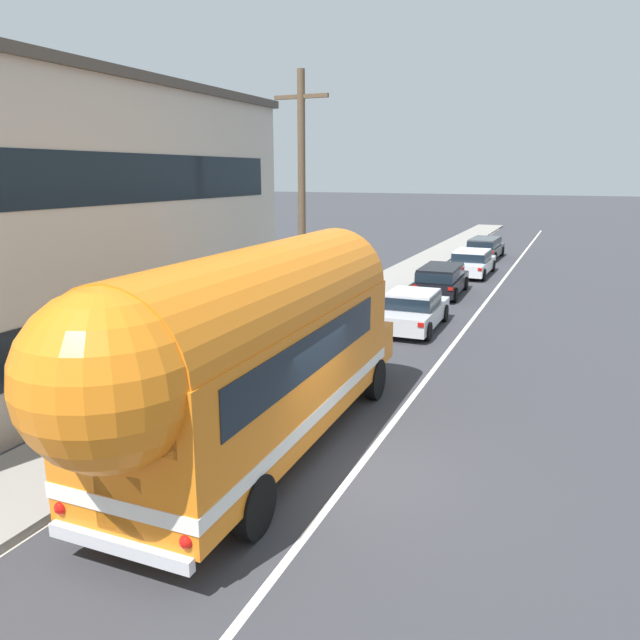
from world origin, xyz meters
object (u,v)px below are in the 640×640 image
object	(u,v)px
painted_bus	(252,347)
car_lead	(413,309)
car_second	(441,278)
car_third	(472,261)
utility_pole	(302,205)
car_fourth	(485,246)

from	to	relation	value
painted_bus	car_lead	xyz separation A→B (m)	(0.16, 11.13, -1.58)
painted_bus	car_second	bearing A→B (deg)	90.64
car_lead	car_third	world-z (taller)	same
car_second	car_third	xyz separation A→B (m)	(0.33, 6.19, -0.05)
utility_pole	car_lead	bearing A→B (deg)	42.55
utility_pole	car_fourth	size ratio (longest dim) A/B	1.85
car_lead	car_second	distance (m)	6.36
utility_pole	car_fourth	distance (m)	22.55
utility_pole	car_lead	world-z (taller)	utility_pole
utility_pole	car_third	distance (m)	16.03
car_lead	car_third	xyz separation A→B (m)	(-0.03, 12.53, 0.02)
car_second	car_third	distance (m)	6.19
utility_pole	car_fourth	bearing A→B (deg)	83.03
painted_bus	car_third	size ratio (longest dim) A/B	2.24
painted_bus	car_fourth	xyz separation A→B (m)	(-0.17, 30.44, -1.51)
painted_bus	utility_pole	bearing A→B (deg)	108.96
painted_bus	car_second	size ratio (longest dim) A/B	2.41
utility_pole	car_fourth	xyz separation A→B (m)	(2.70, 22.09, -3.63)
car_fourth	car_third	bearing A→B (deg)	-87.49
car_lead	utility_pole	bearing A→B (deg)	-137.45
painted_bus	car_lead	bearing A→B (deg)	89.18
painted_bus	car_fourth	size ratio (longest dim) A/B	2.35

